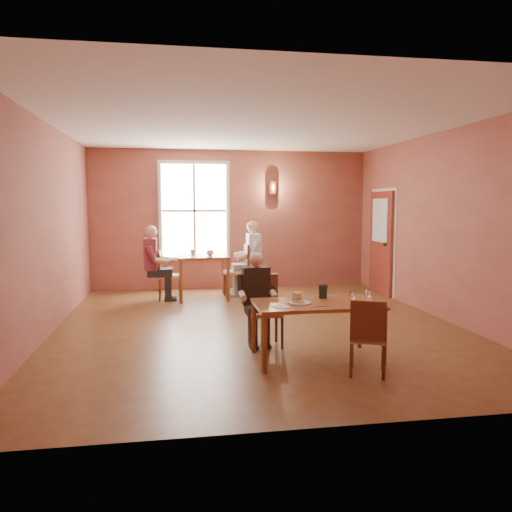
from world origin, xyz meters
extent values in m
cube|color=brown|center=(0.00, 0.00, 0.00)|extent=(6.00, 7.00, 0.01)
cube|color=brown|center=(0.00, 3.50, 1.50)|extent=(6.00, 0.04, 3.00)
cube|color=brown|center=(0.00, -3.50, 1.50)|extent=(6.00, 0.04, 3.00)
cube|color=brown|center=(-3.00, 0.00, 1.50)|extent=(0.04, 7.00, 3.00)
cube|color=brown|center=(3.00, 0.00, 1.50)|extent=(0.04, 7.00, 3.00)
cube|color=white|center=(0.00, 0.00, 3.00)|extent=(6.00, 7.00, 0.04)
cube|color=white|center=(-0.80, 3.45, 1.70)|extent=(1.36, 0.10, 1.96)
cube|color=maroon|center=(2.94, 2.30, 1.05)|extent=(0.12, 1.04, 2.10)
cylinder|color=brown|center=(0.90, 3.40, 2.20)|extent=(0.16, 0.16, 0.28)
cylinder|color=white|center=(0.19, -1.75, 0.71)|extent=(0.33, 0.33, 0.03)
cube|color=tan|center=(0.19, -1.63, 0.74)|extent=(0.10, 0.09, 0.10)
cube|color=#1D3120|center=(0.56, -1.48, 0.77)|extent=(0.11, 0.06, 0.17)
cube|color=silver|center=(0.40, -1.96, 0.69)|extent=(0.18, 0.03, 0.00)
cube|color=white|center=(-0.07, -1.90, 0.69)|extent=(0.21, 0.21, 0.01)
imported|color=white|center=(-0.56, 2.25, 0.91)|extent=(0.17, 0.17, 0.11)
imported|color=white|center=(-0.88, 2.46, 0.90)|extent=(0.14, 0.14, 0.10)
camera|label=1|loc=(-1.25, -7.32, 1.85)|focal=35.00mm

